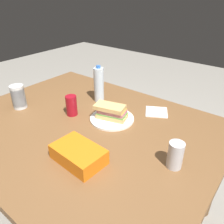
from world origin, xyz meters
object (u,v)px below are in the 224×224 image
plastic_cup_stack (18,97)px  soda_can_silver (175,155)px  soda_can_red (71,105)px  chip_bag (79,154)px  paper_plate (112,119)px  dining_table (85,136)px  sandwich (111,112)px  water_bottle_tall (99,85)px

plastic_cup_stack → soda_can_silver: plastic_cup_stack is taller
soda_can_red → chip_bag: size_ratio=0.53×
soda_can_red → plastic_cup_stack: 0.36m
soda_can_silver → chip_bag: bearing=33.4°
paper_plate → plastic_cup_stack: 0.61m
dining_table → sandwich: bearing=-122.7°
soda_can_red → plastic_cup_stack: plastic_cup_stack is taller
sandwich → chip_bag: bearing=106.2°
paper_plate → soda_can_red: 0.25m
plastic_cup_stack → water_bottle_tall: bearing=-130.6°
soda_can_red → chip_bag: soda_can_red is taller
soda_can_red → soda_can_silver: same height
paper_plate → soda_can_silver: (-0.45, 0.14, 0.06)m
water_bottle_tall → paper_plate: bearing=147.3°
chip_bag → water_bottle_tall: (0.33, -0.51, 0.08)m
dining_table → chip_bag: (-0.19, 0.23, 0.12)m
paper_plate → water_bottle_tall: 0.29m
paper_plate → soda_can_silver: bearing=162.8°
water_bottle_tall → plastic_cup_stack: water_bottle_tall is taller
water_bottle_tall → plastic_cup_stack: 0.51m
plastic_cup_stack → soda_can_red: bearing=-156.7°
paper_plate → soda_can_red: soda_can_red is taller
sandwich → plastic_cup_stack: bearing=23.6°
soda_can_silver → soda_can_red: bearing=-3.2°
dining_table → paper_plate: paper_plate is taller
sandwich → soda_can_red: bearing=24.0°
paper_plate → sandwich: (0.00, 0.00, 0.05)m
sandwich → soda_can_red: soda_can_red is taller
paper_plate → chip_bag: size_ratio=1.11×
dining_table → soda_can_silver: 0.56m
dining_table → soda_can_silver: bearing=-179.9°
water_bottle_tall → plastic_cup_stack: bearing=49.4°
plastic_cup_stack → soda_can_silver: (-1.00, -0.10, -0.01)m
chip_bag → paper_plate: bearing=108.9°
paper_plate → sandwich: size_ratio=1.29×
plastic_cup_stack → soda_can_silver: 1.01m
sandwich → soda_can_silver: 0.47m
paper_plate → soda_can_red: bearing=24.3°
sandwich → water_bottle_tall: (0.22, -0.15, 0.06)m
dining_table → soda_can_red: size_ratio=11.92×
dining_table → soda_can_red: bearing=-16.2°
chip_bag → soda_can_silver: (-0.35, -0.23, 0.03)m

